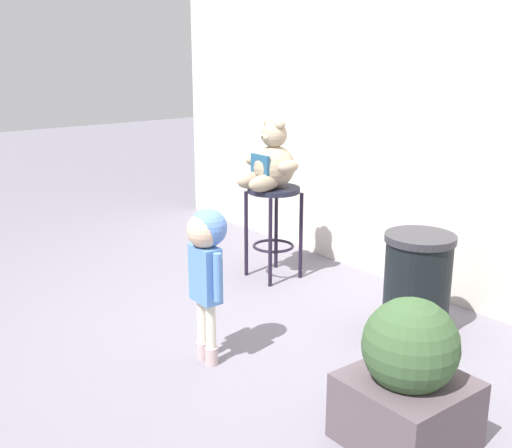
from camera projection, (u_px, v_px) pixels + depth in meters
ground_plane at (255, 345)px, 4.20m from camera, size 24.00×24.00×0.00m
building_wall at (446, 37)px, 4.70m from camera, size 6.62×0.30×3.93m
bar_stool_with_teddy at (274, 212)px, 5.30m from camera, size 0.44×0.44×0.78m
teddy_bear at (271, 163)px, 5.17m from camera, size 0.54×0.48×0.56m
child_walking at (206, 253)px, 3.80m from camera, size 0.31×0.25×0.98m
trash_bin at (417, 284)px, 4.29m from camera, size 0.47×0.47×0.70m
planter_with_shrub at (408, 379)px, 3.09m from camera, size 0.55×0.55×0.76m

